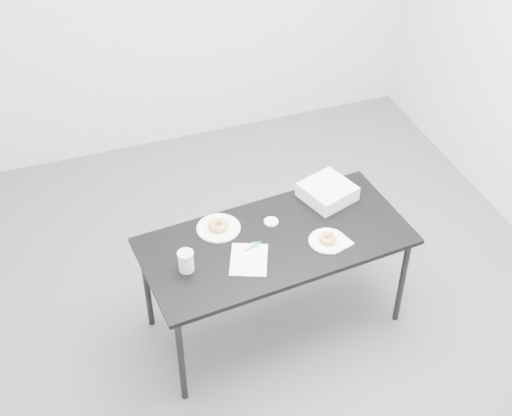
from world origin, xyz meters
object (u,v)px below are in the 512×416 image
object	(u,v)px
donut_near	(328,238)
plate_near	(328,241)
plate_far	(218,228)
bakery_box	(327,192)
scorecard	(249,259)
table	(276,246)
pen	(253,246)
donut_far	(218,225)
coffee_cup	(186,261)

from	to	relation	value
donut_near	plate_near	bearing A→B (deg)	0.00
plate_far	bakery_box	size ratio (longest dim) A/B	0.92
scorecard	plate_near	size ratio (longest dim) A/B	1.18
table	pen	world-z (taller)	pen
plate_far	bakery_box	world-z (taller)	bakery_box
scorecard	bakery_box	xyz separation A→B (m)	(0.61, 0.34, 0.04)
pen	plate_near	bearing A→B (deg)	-34.08
donut_far	pen	bearing A→B (deg)	-58.05
bakery_box	table	bearing A→B (deg)	-168.18
table	bakery_box	bearing A→B (deg)	25.23
table	scorecard	xyz separation A→B (m)	(-0.20, -0.10, 0.05)
donut_far	donut_near	bearing A→B (deg)	-29.89
pen	bakery_box	size ratio (longest dim) A/B	0.43
table	coffee_cup	size ratio (longest dim) A/B	12.63
table	pen	distance (m)	0.15
table	plate_near	world-z (taller)	plate_near
donut_far	bakery_box	world-z (taller)	bakery_box
pen	scorecard	bearing A→B (deg)	-142.56
plate_near	coffee_cup	world-z (taller)	coffee_cup
scorecard	plate_far	size ratio (longest dim) A/B	1.01
pen	plate_far	world-z (taller)	pen
donut_far	bakery_box	size ratio (longest dim) A/B	0.43
pen	coffee_cup	bearing A→B (deg)	165.93
plate_far	plate_near	bearing A→B (deg)	-29.89
plate_far	coffee_cup	distance (m)	0.37
plate_near	donut_far	distance (m)	0.62
plate_far	donut_far	size ratio (longest dim) A/B	2.13
plate_near	plate_far	world-z (taller)	plate_near
table	scorecard	world-z (taller)	scorecard
donut_near	coffee_cup	world-z (taller)	coffee_cup
scorecard	coffee_cup	xyz separation A→B (m)	(-0.34, 0.04, 0.06)
coffee_cup	bakery_box	xyz separation A→B (m)	(0.95, 0.30, -0.02)
table	plate_near	distance (m)	0.29
scorecard	coffee_cup	size ratio (longest dim) A/B	2.04
plate_far	donut_near	bearing A→B (deg)	-29.89
coffee_cup	plate_far	bearing A→B (deg)	44.85
plate_far	coffee_cup	world-z (taller)	coffee_cup
donut_near	bakery_box	size ratio (longest dim) A/B	0.37
pen	bakery_box	world-z (taller)	bakery_box
donut_near	coffee_cup	size ratio (longest dim) A/B	0.81
table	scorecard	size ratio (longest dim) A/B	6.20
plate_far	bakery_box	distance (m)	0.69
bakery_box	plate_near	bearing A→B (deg)	-131.62
pen	donut_far	bearing A→B (deg)	101.39
plate_near	plate_far	bearing A→B (deg)	150.11
table	donut_far	distance (m)	0.34
pen	plate_far	distance (m)	0.25
donut_near	donut_far	xyz separation A→B (m)	(-0.54, 0.31, 0.00)
plate_near	donut_far	bearing A→B (deg)	150.11
table	plate_far	size ratio (longest dim) A/B	6.23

